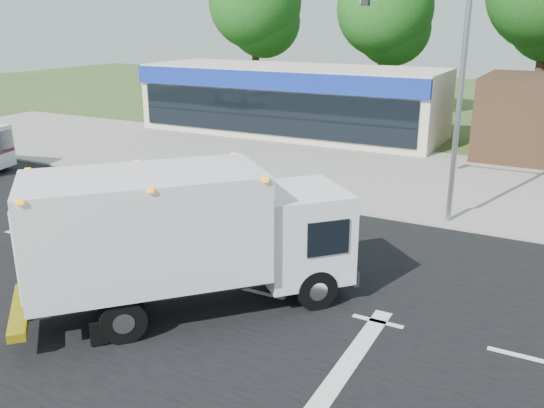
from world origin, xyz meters
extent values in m
plane|color=#385123|center=(0.00, 0.00, 0.00)|extent=(120.00, 120.00, 0.00)
cube|color=black|center=(0.00, 0.00, 0.00)|extent=(60.00, 14.00, 0.02)
cube|color=gray|center=(0.00, 8.20, 0.06)|extent=(60.00, 2.40, 0.12)
cube|color=gray|center=(0.00, 14.00, 0.01)|extent=(60.00, 9.00, 0.02)
cube|color=silver|center=(-9.00, 0.00, 0.02)|extent=(1.20, 0.15, 0.01)
cube|color=silver|center=(-6.00, 0.00, 0.02)|extent=(1.20, 0.15, 0.01)
cube|color=silver|center=(-3.00, 0.00, 0.02)|extent=(1.20, 0.15, 0.01)
cube|color=silver|center=(0.00, 0.00, 0.02)|extent=(1.20, 0.15, 0.01)
cube|color=silver|center=(3.00, 0.00, 0.02)|extent=(1.20, 0.15, 0.01)
cube|color=silver|center=(6.00, 0.00, 0.02)|extent=(1.20, 0.15, 0.01)
cube|color=silver|center=(3.00, -3.00, 0.02)|extent=(0.40, 7.00, 0.01)
cube|color=black|center=(-1.83, -2.11, 0.73)|extent=(4.34, 4.52, 0.37)
cube|color=white|center=(0.71, 0.59, 1.62)|extent=(3.07, 3.06, 2.19)
cube|color=black|center=(1.39, 1.31, 1.83)|extent=(1.55, 1.47, 0.94)
cube|color=white|center=(-1.83, -2.11, 2.19)|extent=(5.40, 5.52, 2.45)
cube|color=silver|center=(-3.64, -4.03, 2.14)|extent=(1.56, 1.48, 1.98)
cube|color=yellow|center=(-3.76, -4.16, 0.57)|extent=(2.08, 1.98, 0.19)
cube|color=orange|center=(-1.83, -2.11, 3.39)|extent=(5.29, 5.40, 0.08)
cylinder|color=black|center=(0.02, 1.31, 0.50)|extent=(0.92, 0.94, 1.00)
cylinder|color=black|center=(1.47, -0.05, 0.50)|extent=(0.92, 0.94, 1.00)
cylinder|color=black|center=(-3.09, -1.93, 0.50)|extent=(0.92, 0.94, 1.00)
cylinder|color=black|center=(-1.57, -3.36, 0.50)|extent=(0.92, 0.94, 1.00)
imported|color=tan|center=(-7.15, -0.93, 0.88)|extent=(0.76, 0.64, 1.77)
sphere|color=white|center=(-7.15, -0.93, 1.74)|extent=(0.28, 0.28, 0.28)
cylinder|color=black|center=(-17.06, 5.60, 0.37)|extent=(0.77, 0.40, 0.74)
cube|color=beige|center=(-9.00, 20.00, 2.00)|extent=(18.00, 6.00, 4.00)
cube|color=#132A9C|center=(-9.00, 16.95, 3.40)|extent=(18.00, 0.30, 1.00)
cube|color=black|center=(-9.00, 16.95, 1.60)|extent=(17.00, 0.12, 2.40)
cylinder|color=gray|center=(3.00, 7.60, 4.00)|extent=(0.18, 0.18, 8.00)
cylinder|color=#332114|center=(-16.00, 28.00, 3.67)|extent=(0.56, 0.56, 7.35)
sphere|color=#164915|center=(-16.00, 28.00, 7.88)|extent=(6.93, 6.93, 6.93)
sphere|color=#164915|center=(-15.50, 28.50, 6.51)|extent=(5.46, 5.46, 5.46)
cylinder|color=#332114|center=(-6.00, 28.00, 3.43)|extent=(0.56, 0.56, 6.86)
sphere|color=#164915|center=(-6.00, 28.00, 7.35)|extent=(6.47, 6.47, 6.47)
sphere|color=#164915|center=(-5.50, 28.50, 6.08)|extent=(5.10, 5.10, 5.10)
cylinder|color=#332114|center=(4.00, 28.00, 3.92)|extent=(0.56, 0.56, 7.84)
camera|label=1|loc=(6.35, -11.52, 6.62)|focal=38.00mm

